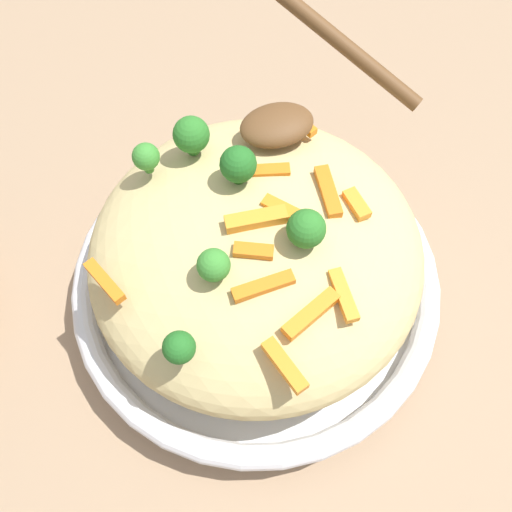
% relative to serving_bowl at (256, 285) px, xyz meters
% --- Properties ---
extents(ground_plane, '(2.40, 2.40, 0.00)m').
position_rel_serving_bowl_xyz_m(ground_plane, '(0.00, 0.00, -0.02)').
color(ground_plane, '#9E7F60').
extents(serving_bowl, '(0.30, 0.30, 0.04)m').
position_rel_serving_bowl_xyz_m(serving_bowl, '(0.00, 0.00, 0.00)').
color(serving_bowl, silver).
rests_on(serving_bowl, ground_plane).
extents(pasta_mound, '(0.25, 0.25, 0.09)m').
position_rel_serving_bowl_xyz_m(pasta_mound, '(0.00, 0.00, 0.06)').
color(pasta_mound, '#D1BA7A').
rests_on(pasta_mound, serving_bowl).
extents(carrot_piece_0, '(0.04, 0.01, 0.01)m').
position_rel_serving_bowl_xyz_m(carrot_piece_0, '(-0.01, -0.05, 0.10)').
color(carrot_piece_0, orange).
rests_on(carrot_piece_0, pasta_mound).
extents(carrot_piece_1, '(0.02, 0.04, 0.01)m').
position_rel_serving_bowl_xyz_m(carrot_piece_1, '(0.06, 0.01, 0.10)').
color(carrot_piece_1, orange).
rests_on(carrot_piece_1, pasta_mound).
extents(carrot_piece_2, '(0.03, 0.02, 0.01)m').
position_rel_serving_bowl_xyz_m(carrot_piece_2, '(-0.01, -0.02, 0.10)').
color(carrot_piece_2, orange).
rests_on(carrot_piece_2, pasta_mound).
extents(carrot_piece_3, '(0.01, 0.03, 0.01)m').
position_rel_serving_bowl_xyz_m(carrot_piece_3, '(0.07, -0.01, 0.09)').
color(carrot_piece_3, orange).
rests_on(carrot_piece_3, pasta_mound).
extents(carrot_piece_4, '(0.02, 0.04, 0.01)m').
position_rel_serving_bowl_xyz_m(carrot_piece_4, '(-0.01, -0.10, 0.09)').
color(carrot_piece_4, orange).
rests_on(carrot_piece_4, pasta_mound).
extents(carrot_piece_5, '(0.02, 0.03, 0.01)m').
position_rel_serving_bowl_xyz_m(carrot_piece_5, '(0.06, 0.08, 0.09)').
color(carrot_piece_5, orange).
rests_on(carrot_piece_5, pasta_mound).
extents(carrot_piece_6, '(0.03, 0.04, 0.01)m').
position_rel_serving_bowl_xyz_m(carrot_piece_6, '(0.02, 0.00, 0.10)').
color(carrot_piece_6, orange).
rests_on(carrot_piece_6, pasta_mound).
extents(carrot_piece_7, '(0.03, 0.02, 0.01)m').
position_rel_serving_bowl_xyz_m(carrot_piece_7, '(0.02, 0.04, 0.10)').
color(carrot_piece_7, orange).
rests_on(carrot_piece_7, pasta_mound).
extents(carrot_piece_8, '(0.02, 0.04, 0.01)m').
position_rel_serving_bowl_xyz_m(carrot_piece_8, '(-0.11, -0.01, 0.09)').
color(carrot_piece_8, orange).
rests_on(carrot_piece_8, pasta_mound).
extents(carrot_piece_9, '(0.01, 0.04, 0.01)m').
position_rel_serving_bowl_xyz_m(carrot_piece_9, '(0.04, -0.07, 0.09)').
color(carrot_piece_9, orange).
rests_on(carrot_piece_9, pasta_mound).
extents(carrot_piece_10, '(0.04, 0.02, 0.01)m').
position_rel_serving_bowl_xyz_m(carrot_piece_10, '(-0.00, 0.00, 0.10)').
color(carrot_piece_10, orange).
rests_on(carrot_piece_10, pasta_mound).
extents(carrot_piece_11, '(0.04, 0.03, 0.01)m').
position_rel_serving_bowl_xyz_m(carrot_piece_11, '(0.01, -0.07, 0.09)').
color(carrot_piece_11, orange).
rests_on(carrot_piece_11, pasta_mound).
extents(broccoli_floret_0, '(0.02, 0.02, 0.02)m').
position_rel_serving_bowl_xyz_m(broccoli_floret_0, '(-0.07, -0.07, 0.10)').
color(broccoli_floret_0, '#205B1C').
rests_on(broccoli_floret_0, pasta_mound).
extents(broccoli_floret_1, '(0.03, 0.03, 0.03)m').
position_rel_serving_bowl_xyz_m(broccoli_floret_1, '(-0.02, 0.08, 0.11)').
color(broccoli_floret_1, '#296820').
rests_on(broccoli_floret_1, pasta_mound).
extents(broccoli_floret_2, '(0.02, 0.02, 0.03)m').
position_rel_serving_bowl_xyz_m(broccoli_floret_2, '(-0.06, 0.07, 0.11)').
color(broccoli_floret_2, '#377928').
rests_on(broccoli_floret_2, pasta_mound).
extents(broccoli_floret_3, '(0.03, 0.03, 0.03)m').
position_rel_serving_bowl_xyz_m(broccoli_floret_3, '(0.03, -0.02, 0.11)').
color(broccoli_floret_3, '#296820').
rests_on(broccoli_floret_3, pasta_mound).
extents(broccoli_floret_4, '(0.03, 0.03, 0.03)m').
position_rel_serving_bowl_xyz_m(broccoli_floret_4, '(-0.00, 0.04, 0.11)').
color(broccoli_floret_4, '#205B1C').
rests_on(broccoli_floret_4, pasta_mound).
extents(broccoli_floret_5, '(0.02, 0.02, 0.02)m').
position_rel_serving_bowl_xyz_m(broccoli_floret_5, '(-0.04, -0.03, 0.11)').
color(broccoli_floret_5, '#377928').
rests_on(broccoli_floret_5, pasta_mound).
extents(serving_spoon, '(0.14, 0.13, 0.07)m').
position_rel_serving_bowl_xyz_m(serving_spoon, '(0.06, 0.09, 0.11)').
color(serving_spoon, brown).
rests_on(serving_spoon, pasta_mound).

